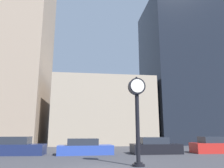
% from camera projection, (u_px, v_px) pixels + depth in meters
% --- Properties ---
extents(building_tall_tower, '(11.37, 12.00, 29.24)m').
position_uv_depth(building_tall_tower, '(12.00, 51.00, 35.34)').
color(building_tall_tower, gray).
rests_on(building_tall_tower, ground_plane).
extents(building_storefront_row, '(14.69, 12.00, 9.77)m').
position_uv_depth(building_storefront_row, '(102.00, 113.00, 35.14)').
color(building_storefront_row, gray).
rests_on(building_storefront_row, ground_plane).
extents(building_glass_modern, '(12.97, 12.00, 24.65)m').
position_uv_depth(building_glass_modern, '(184.00, 71.00, 38.59)').
color(building_glass_modern, black).
rests_on(building_glass_modern, ground_plane).
extents(street_clock, '(0.97, 0.69, 5.06)m').
position_uv_depth(street_clock, '(137.00, 106.00, 12.62)').
color(street_clock, black).
rests_on(street_clock, ground_plane).
extents(car_navy, '(4.66, 1.95, 1.46)m').
position_uv_depth(car_navy, '(16.00, 147.00, 17.82)').
color(car_navy, '#19234C').
rests_on(car_navy, ground_plane).
extents(car_blue, '(4.66, 1.99, 1.31)m').
position_uv_depth(car_blue, '(85.00, 148.00, 18.20)').
color(car_blue, '#28429E').
rests_on(car_blue, ground_plane).
extents(car_black, '(4.24, 1.98, 1.39)m').
position_uv_depth(car_black, '(155.00, 147.00, 18.94)').
color(car_black, black).
rests_on(car_black, ground_plane).
extents(car_red, '(4.64, 2.01, 1.43)m').
position_uv_depth(car_red, '(217.00, 146.00, 19.67)').
color(car_red, red).
rests_on(car_red, ground_plane).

